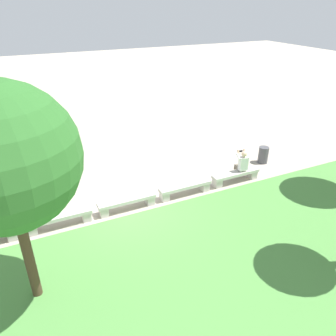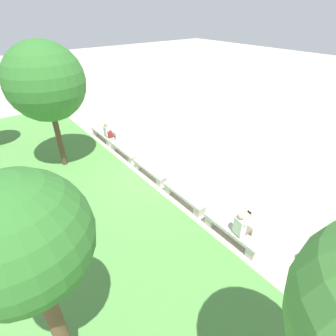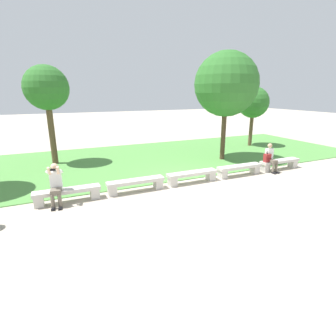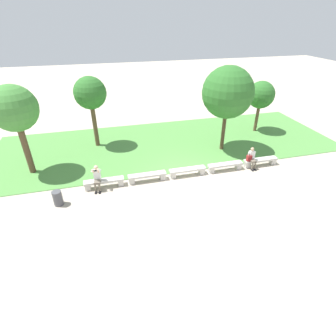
{
  "view_description": "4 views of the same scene",
  "coord_description": "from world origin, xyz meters",
  "views": [
    {
      "loc": [
        2.78,
        9.3,
        6.6
      ],
      "look_at": [
        -1.77,
        -0.4,
        1.06
      ],
      "focal_mm": 35.0,
      "sensor_mm": 36.0,
      "label": 1
    },
    {
      "loc": [
        -8.07,
        5.2,
        6.38
      ],
      "look_at": [
        -1.32,
        -0.0,
        1.06
      ],
      "focal_mm": 28.0,
      "sensor_mm": 36.0,
      "label": 2
    },
    {
      "loc": [
        -4.84,
        -8.49,
        3.43
      ],
      "look_at": [
        -1.22,
        -0.42,
        0.86
      ],
      "focal_mm": 28.0,
      "sensor_mm": 36.0,
      "label": 3
    },
    {
      "loc": [
        -4.16,
        -11.86,
        7.93
      ],
      "look_at": [
        -1.25,
        -0.49,
        0.96
      ],
      "focal_mm": 28.0,
      "sensor_mm": 36.0,
      "label": 4
    }
  ],
  "objects": [
    {
      "name": "bench_mid",
      "position": [
        0.0,
        0.0,
        0.3
      ],
      "size": [
        2.06,
        0.4,
        0.45
      ],
      "color": "beige",
      "rests_on": "ground"
    },
    {
      "name": "person_distant",
      "position": [
        3.92,
        -0.07,
        0.67
      ],
      "size": [
        0.48,
        0.68,
        1.26
      ],
      "color": "black",
      "rests_on": "ground"
    },
    {
      "name": "ground_plane",
      "position": [
        0.0,
        0.0,
        0.0
      ],
      "size": [
        80.0,
        80.0,
        0.0
      ],
      "primitive_type": "plane",
      "color": "#B2A593"
    },
    {
      "name": "backpack",
      "position": [
        3.75,
        -0.05,
        0.63
      ],
      "size": [
        0.28,
        0.24,
        0.43
      ],
      "color": "maroon",
      "rests_on": "bench_end"
    },
    {
      "name": "tree_right_background",
      "position": [
        7.1,
        4.9,
        2.78
      ],
      "size": [
        1.95,
        1.95,
        3.78
      ],
      "color": "brown",
      "rests_on": "ground"
    },
    {
      "name": "bench_end",
      "position": [
        4.58,
        0.0,
        0.3
      ],
      "size": [
        2.06,
        0.4,
        0.45
      ],
      "color": "beige",
      "rests_on": "ground"
    },
    {
      "name": "tree_left_background",
      "position": [
        3.26,
        2.6,
        3.78
      ],
      "size": [
        3.13,
        3.13,
        5.36
      ],
      "color": "#4C3826",
      "rests_on": "ground"
    },
    {
      "name": "grass_strip",
      "position": [
        0.0,
        4.38,
        0.01
      ],
      "size": [
        23.22,
        8.0,
        0.03
      ],
      "primitive_type": "cube",
      "color": "#518E42",
      "rests_on": "ground"
    },
    {
      "name": "tree_far_back",
      "position": [
        -4.8,
        5.25,
        3.56
      ],
      "size": [
        2.03,
        2.03,
        4.64
      ],
      "color": "brown",
      "rests_on": "ground"
    },
    {
      "name": "person_photographer",
      "position": [
        -4.89,
        -0.08,
        0.74
      ],
      "size": [
        0.51,
        0.76,
        1.32
      ],
      "color": "black",
      "rests_on": "ground"
    },
    {
      "name": "bench_far",
      "position": [
        2.29,
        0.0,
        0.3
      ],
      "size": [
        2.06,
        0.4,
        0.45
      ],
      "color": "beige",
      "rests_on": "ground"
    },
    {
      "name": "bench_main",
      "position": [
        -4.58,
        0.0,
        0.3
      ],
      "size": [
        2.06,
        0.4,
        0.45
      ],
      "color": "beige",
      "rests_on": "ground"
    },
    {
      "name": "bench_near",
      "position": [
        -2.29,
        0.0,
        0.3
      ],
      "size": [
        2.06,
        0.4,
        0.45
      ],
      "color": "beige",
      "rests_on": "ground"
    }
  ]
}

